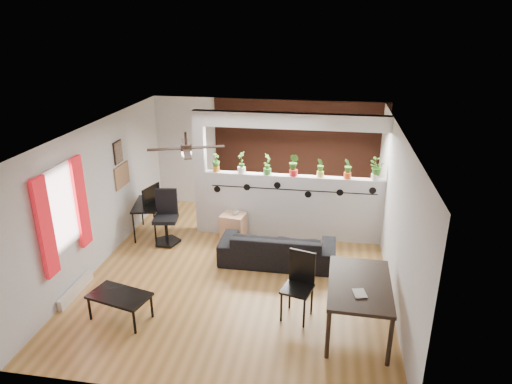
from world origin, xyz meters
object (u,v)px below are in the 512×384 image
potted_plant_2 (267,163)px  folding_chair (300,279)px  potted_plant_0 (216,162)px  potted_plant_3 (294,164)px  sofa (277,248)px  potted_plant_5 (348,168)px  ceiling_fan (186,150)px  computer_desk (147,206)px  coffee_table (119,297)px  potted_plant_4 (321,167)px  office_chair (166,220)px  potted_plant_6 (376,169)px  cube_shelf (233,227)px  potted_plant_1 (241,162)px  cup (236,212)px  dining_table (359,288)px

potted_plant_2 → folding_chair: potted_plant_2 is taller
potted_plant_0 → potted_plant_3: 1.58m
potted_plant_2 → folding_chair: (0.87, -2.65, -0.95)m
potted_plant_2 → sofa: 1.74m
potted_plant_2 → potted_plant_5: bearing=-0.0°
ceiling_fan → computer_desk: ceiling_fan is taller
ceiling_fan → coffee_table: bearing=-117.3°
potted_plant_4 → coffee_table: potted_plant_4 is taller
sofa → office_chair: bearing=-11.4°
computer_desk → coffee_table: bearing=-76.6°
potted_plant_6 → coffee_table: (-3.90, -3.19, -1.20)m
potted_plant_5 → cube_shelf: 2.59m
ceiling_fan → potted_plant_1: size_ratio=2.68×
potted_plant_1 → potted_plant_5: 2.11m
potted_plant_5 → cup: size_ratio=3.47×
sofa → computer_desk: bearing=-15.4°
potted_plant_5 → potted_plant_0: bearing=180.0°
potted_plant_4 → cup: (-1.65, -0.34, -0.94)m
sofa → cube_shelf: bearing=-38.0°
cup → potted_plant_4: bearing=11.7°
potted_plant_2 → potted_plant_3: size_ratio=0.95×
sofa → coffee_table: bearing=44.0°
cup → coffee_table: bearing=-112.8°
potted_plant_5 → folding_chair: potted_plant_5 is taller
potted_plant_4 → dining_table: potted_plant_4 is taller
cube_shelf → cup: cup is taller
potted_plant_1 → computer_desk: size_ratio=0.43×
ceiling_fan → cup: bearing=71.8°
cup → cube_shelf: bearing=180.0°
office_chair → dining_table: bearing=-31.2°
potted_plant_2 → computer_desk: size_ratio=0.42×
cube_shelf → dining_table: 3.50m
potted_plant_4 → folding_chair: 2.81m
potted_plant_1 → potted_plant_3: (1.05, -0.00, 0.01)m
office_chair → cup: bearing=13.0°
office_chair → potted_plant_1: bearing=24.6°
office_chair → dining_table: (3.68, -2.23, 0.22)m
ceiling_fan → office_chair: ceiling_fan is taller
potted_plant_4 → coffee_table: size_ratio=0.39×
potted_plant_5 → computer_desk: potted_plant_5 is taller
dining_table → folding_chair: size_ratio=1.39×
sofa → dining_table: dining_table is taller
ceiling_fan → potted_plant_0: size_ratio=3.11×
potted_plant_0 → dining_table: (2.78, -2.88, -0.85)m
potted_plant_0 → dining_table: potted_plant_0 is taller
potted_plant_1 → potted_plant_4: bearing=-0.0°
computer_desk → ceiling_fan: bearing=-46.2°
sofa → cup: 1.26m
sofa → folding_chair: size_ratio=1.91×
potted_plant_4 → sofa: potted_plant_4 is taller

